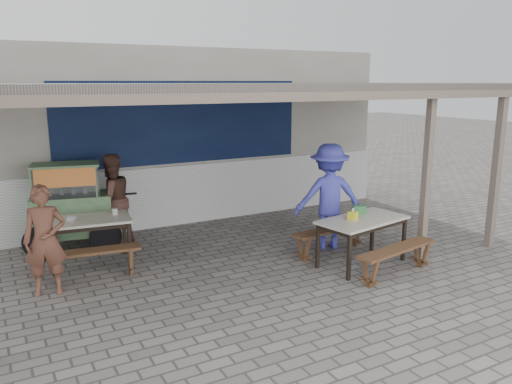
{
  "coord_description": "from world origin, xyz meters",
  "views": [
    {
      "loc": [
        -3.7,
        -6.37,
        2.83
      ],
      "look_at": [
        0.28,
        0.9,
        1.0
      ],
      "focal_mm": 35.0,
      "sensor_mm": 36.0,
      "label": 1
    }
  ],
  "objects_px": {
    "bench_left_wall": "(88,232)",
    "condiment_jar": "(115,211)",
    "patron_right_table": "(329,196)",
    "condiment_bowl": "(71,219)",
    "tissue_box": "(353,216)",
    "vendor_cart": "(70,203)",
    "table_left": "(89,223)",
    "patron_wall_side": "(112,200)",
    "table_right": "(363,223)",
    "patron_street_side": "(45,240)",
    "bench_left_street": "(94,258)",
    "bench_right_street": "(397,255)",
    "donation_box": "(359,210)",
    "bench_right_wall": "(331,234)"
  },
  "relations": [
    {
      "from": "patron_right_table",
      "to": "condiment_jar",
      "type": "height_order",
      "value": "patron_right_table"
    },
    {
      "from": "table_left",
      "to": "condiment_bowl",
      "type": "xyz_separation_m",
      "value": [
        -0.27,
        0.01,
        0.1
      ]
    },
    {
      "from": "patron_wall_side",
      "to": "condiment_bowl",
      "type": "distance_m",
      "value": 1.19
    },
    {
      "from": "bench_right_street",
      "to": "donation_box",
      "type": "xyz_separation_m",
      "value": [
        0.02,
        0.91,
        0.48
      ]
    },
    {
      "from": "table_left",
      "to": "patron_right_table",
      "type": "bearing_deg",
      "value": -9.09
    },
    {
      "from": "table_left",
      "to": "bench_right_street",
      "type": "height_order",
      "value": "table_left"
    },
    {
      "from": "vendor_cart",
      "to": "bench_right_wall",
      "type": "bearing_deg",
      "value": -20.69
    },
    {
      "from": "tissue_box",
      "to": "condiment_bowl",
      "type": "relative_size",
      "value": 0.7
    },
    {
      "from": "patron_street_side",
      "to": "tissue_box",
      "type": "distance_m",
      "value": 4.45
    },
    {
      "from": "donation_box",
      "to": "condiment_bowl",
      "type": "relative_size",
      "value": 1.16
    },
    {
      "from": "donation_box",
      "to": "condiment_jar",
      "type": "height_order",
      "value": "donation_box"
    },
    {
      "from": "bench_left_street",
      "to": "bench_right_wall",
      "type": "distance_m",
      "value": 3.79
    },
    {
      "from": "patron_street_side",
      "to": "patron_right_table",
      "type": "distance_m",
      "value": 4.53
    },
    {
      "from": "bench_right_wall",
      "to": "patron_right_table",
      "type": "xyz_separation_m",
      "value": [
        0.16,
        0.3,
        0.57
      ]
    },
    {
      "from": "bench_right_wall",
      "to": "tissue_box",
      "type": "xyz_separation_m",
      "value": [
        -0.06,
        -0.61,
        0.47
      ]
    },
    {
      "from": "table_right",
      "to": "bench_right_street",
      "type": "bearing_deg",
      "value": -90.0
    },
    {
      "from": "bench_left_street",
      "to": "vendor_cart",
      "type": "bearing_deg",
      "value": 98.7
    },
    {
      "from": "table_left",
      "to": "bench_left_street",
      "type": "bearing_deg",
      "value": -90.0
    },
    {
      "from": "patron_right_table",
      "to": "condiment_jar",
      "type": "bearing_deg",
      "value": 3.84
    },
    {
      "from": "bench_right_street",
      "to": "table_right",
      "type": "bearing_deg",
      "value": 90.0
    },
    {
      "from": "bench_left_street",
      "to": "patron_street_side",
      "type": "height_order",
      "value": "patron_street_side"
    },
    {
      "from": "table_left",
      "to": "condiment_bowl",
      "type": "distance_m",
      "value": 0.29
    },
    {
      "from": "patron_street_side",
      "to": "condiment_bowl",
      "type": "bearing_deg",
      "value": 74.83
    },
    {
      "from": "donation_box",
      "to": "patron_right_table",
      "type": "bearing_deg",
      "value": 97.53
    },
    {
      "from": "table_right",
      "to": "patron_wall_side",
      "type": "xyz_separation_m",
      "value": [
        -3.2,
        2.91,
        0.14
      ]
    },
    {
      "from": "bench_right_street",
      "to": "patron_right_table",
      "type": "height_order",
      "value": "patron_right_table"
    },
    {
      "from": "patron_street_side",
      "to": "vendor_cart",
      "type": "bearing_deg",
      "value": 84.15
    },
    {
      "from": "table_left",
      "to": "patron_street_side",
      "type": "distance_m",
      "value": 1.14
    },
    {
      "from": "vendor_cart",
      "to": "condiment_bowl",
      "type": "bearing_deg",
      "value": -87.44
    },
    {
      "from": "bench_right_street",
      "to": "condiment_jar",
      "type": "relative_size",
      "value": 15.55
    },
    {
      "from": "patron_street_side",
      "to": "donation_box",
      "type": "xyz_separation_m",
      "value": [
        4.62,
        -0.93,
        0.06
      ]
    },
    {
      "from": "table_left",
      "to": "vendor_cart",
      "type": "height_order",
      "value": "vendor_cart"
    },
    {
      "from": "patron_wall_side",
      "to": "table_right",
      "type": "bearing_deg",
      "value": 119.54
    },
    {
      "from": "patron_right_table",
      "to": "condiment_bowl",
      "type": "height_order",
      "value": "patron_right_table"
    },
    {
      "from": "bench_left_wall",
      "to": "patron_street_side",
      "type": "relative_size",
      "value": 0.9
    },
    {
      "from": "condiment_jar",
      "to": "vendor_cart",
      "type": "bearing_deg",
      "value": 121.35
    },
    {
      "from": "bench_right_street",
      "to": "donation_box",
      "type": "bearing_deg",
      "value": 78.45
    },
    {
      "from": "bench_right_street",
      "to": "condiment_bowl",
      "type": "distance_m",
      "value": 4.96
    },
    {
      "from": "bench_left_wall",
      "to": "patron_right_table",
      "type": "xyz_separation_m",
      "value": [
        3.71,
        -1.76,
        0.58
      ]
    },
    {
      "from": "vendor_cart",
      "to": "bench_right_street",
      "type": "bearing_deg",
      "value": -31.14
    },
    {
      "from": "bench_left_wall",
      "to": "condiment_jar",
      "type": "bearing_deg",
      "value": -54.24
    },
    {
      "from": "tissue_box",
      "to": "bench_left_wall",
      "type": "bearing_deg",
      "value": 142.56
    },
    {
      "from": "patron_wall_side",
      "to": "patron_right_table",
      "type": "distance_m",
      "value": 3.8
    },
    {
      "from": "tissue_box",
      "to": "table_left",
      "type": "bearing_deg",
      "value": 150.63
    },
    {
      "from": "bench_left_wall",
      "to": "table_right",
      "type": "distance_m",
      "value": 4.57
    },
    {
      "from": "table_left",
      "to": "patron_street_side",
      "type": "xyz_separation_m",
      "value": [
        -0.73,
        -0.87,
        0.09
      ]
    },
    {
      "from": "vendor_cart",
      "to": "patron_street_side",
      "type": "height_order",
      "value": "patron_street_side"
    },
    {
      "from": "table_right",
      "to": "vendor_cart",
      "type": "height_order",
      "value": "vendor_cart"
    },
    {
      "from": "condiment_jar",
      "to": "table_left",
      "type": "bearing_deg",
      "value": -172.69
    },
    {
      "from": "table_left",
      "to": "patron_wall_side",
      "type": "bearing_deg",
      "value": 64.77
    }
  ]
}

